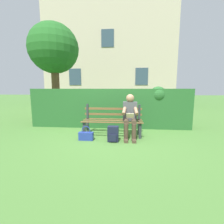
{
  "coord_description": "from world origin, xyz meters",
  "views": [
    {
      "loc": [
        -0.38,
        4.27,
        1.31
      ],
      "look_at": [
        0.0,
        0.1,
        0.69
      ],
      "focal_mm": 25.11,
      "sensor_mm": 36.0,
      "label": 1
    }
  ],
  "objects_px": {
    "park_bench": "(113,120)",
    "person_seated": "(130,115)",
    "backpack": "(113,134)",
    "tree": "(52,51)",
    "handbag": "(86,136)"
  },
  "relations": [
    {
      "from": "park_bench",
      "to": "person_seated",
      "type": "relative_size",
      "value": 1.43
    },
    {
      "from": "backpack",
      "to": "tree",
      "type": "bearing_deg",
      "value": -47.01
    },
    {
      "from": "park_bench",
      "to": "handbag",
      "type": "xyz_separation_m",
      "value": [
        0.64,
        0.52,
        -0.31
      ]
    },
    {
      "from": "backpack",
      "to": "park_bench",
      "type": "bearing_deg",
      "value": -83.7
    },
    {
      "from": "person_seated",
      "to": "tree",
      "type": "bearing_deg",
      "value": -39.55
    },
    {
      "from": "person_seated",
      "to": "backpack",
      "type": "relative_size",
      "value": 3.01
    },
    {
      "from": "tree",
      "to": "handbag",
      "type": "bearing_deg",
      "value": 125.76
    },
    {
      "from": "backpack",
      "to": "handbag",
      "type": "height_order",
      "value": "backpack"
    },
    {
      "from": "park_bench",
      "to": "handbag",
      "type": "relative_size",
      "value": 4.49
    },
    {
      "from": "person_seated",
      "to": "tree",
      "type": "height_order",
      "value": "tree"
    },
    {
      "from": "person_seated",
      "to": "tree",
      "type": "xyz_separation_m",
      "value": [
        3.39,
        -2.8,
        2.36
      ]
    },
    {
      "from": "person_seated",
      "to": "handbag",
      "type": "relative_size",
      "value": 3.15
    },
    {
      "from": "person_seated",
      "to": "tree",
      "type": "distance_m",
      "value": 4.99
    },
    {
      "from": "tree",
      "to": "handbag",
      "type": "relative_size",
      "value": 11.11
    },
    {
      "from": "backpack",
      "to": "handbag",
      "type": "xyz_separation_m",
      "value": [
        0.7,
        -0.04,
        -0.07
      ]
    }
  ]
}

